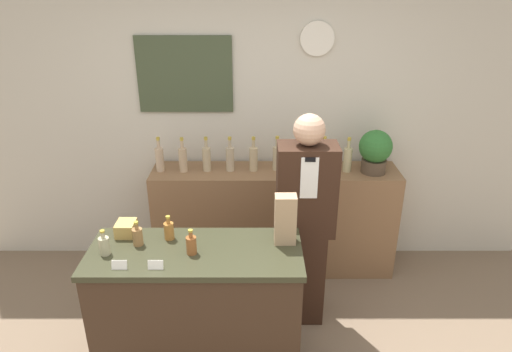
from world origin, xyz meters
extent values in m
cube|color=beige|center=(0.00, 2.00, 1.35)|extent=(5.20, 0.06, 2.70)
cube|color=#3B462F|center=(-0.54, 1.96, 1.75)|extent=(0.80, 0.02, 0.64)
cylinder|color=white|center=(0.55, 1.95, 2.04)|extent=(0.28, 0.03, 0.28)
cube|color=brown|center=(0.22, 1.73, 0.49)|extent=(2.13, 0.43, 0.97)
cube|color=#382619|center=(-0.33, 0.55, 0.45)|extent=(1.32, 0.53, 0.89)
cube|color=#30311F|center=(-0.33, 0.55, 0.91)|extent=(1.35, 0.56, 0.04)
cylinder|color=tan|center=(-0.91, 0.34, 0.31)|extent=(0.07, 0.07, 0.26)
cylinder|color=tan|center=(-0.62, 0.34, 0.31)|extent=(0.07, 0.07, 0.26)
cylinder|color=#9E6B38|center=(-0.33, 0.34, 0.31)|extent=(0.07, 0.07, 0.26)
cylinder|color=brown|center=(-0.04, 0.34, 0.31)|extent=(0.07, 0.07, 0.26)
cylinder|color=#2D5123|center=(0.25, 0.34, 0.31)|extent=(0.07, 0.07, 0.26)
cube|color=#331E14|center=(0.42, 1.05, 0.39)|extent=(0.32, 0.25, 0.78)
cube|color=#331E14|center=(0.42, 1.05, 1.11)|extent=(0.42, 0.25, 0.68)
cube|color=white|center=(0.42, 0.92, 1.26)|extent=(0.12, 0.01, 0.30)
cube|color=black|center=(0.42, 0.91, 1.40)|extent=(0.07, 0.01, 0.03)
sphere|color=tan|center=(0.42, 1.05, 1.56)|extent=(0.22, 0.22, 0.22)
cylinder|color=#4C3D2D|center=(1.05, 1.69, 1.03)|extent=(0.21, 0.21, 0.12)
sphere|color=#2D6B2D|center=(1.05, 1.69, 1.21)|extent=(0.28, 0.28, 0.28)
cube|color=tan|center=(0.24, 0.65, 1.10)|extent=(0.14, 0.10, 0.33)
cube|color=white|center=(-0.74, 0.35, 0.96)|extent=(0.09, 0.02, 0.06)
cube|color=white|center=(-0.53, 0.35, 0.96)|extent=(0.09, 0.02, 0.06)
cube|color=tan|center=(-0.80, 0.74, 0.98)|extent=(0.12, 0.15, 0.09)
cylinder|color=tan|center=(-0.87, 0.51, 0.99)|extent=(0.06, 0.06, 0.11)
cylinder|color=tan|center=(-0.87, 0.51, 1.07)|extent=(0.02, 0.02, 0.04)
cylinder|color=#B29933|center=(-0.87, 0.51, 1.09)|extent=(0.03, 0.03, 0.01)
cylinder|color=olive|center=(-0.69, 0.62, 0.99)|extent=(0.06, 0.06, 0.11)
cylinder|color=olive|center=(-0.69, 0.62, 1.07)|extent=(0.02, 0.02, 0.04)
cylinder|color=#B29933|center=(-0.69, 0.62, 1.09)|extent=(0.03, 0.03, 0.01)
cylinder|color=#A46A2F|center=(-0.51, 0.69, 0.99)|extent=(0.06, 0.06, 0.11)
cylinder|color=#A46A2F|center=(-0.51, 0.69, 1.07)|extent=(0.02, 0.02, 0.04)
cylinder|color=#B29933|center=(-0.51, 0.69, 1.09)|extent=(0.03, 0.03, 0.01)
cylinder|color=brown|center=(-0.34, 0.52, 0.99)|extent=(0.06, 0.06, 0.11)
cylinder|color=brown|center=(-0.34, 0.52, 1.07)|extent=(0.02, 0.02, 0.04)
cylinder|color=#B29933|center=(-0.34, 0.52, 1.09)|extent=(0.03, 0.03, 0.01)
cylinder|color=tan|center=(-0.76, 1.72, 1.08)|extent=(0.07, 0.07, 0.21)
cylinder|color=tan|center=(-0.76, 1.72, 1.22)|extent=(0.03, 0.03, 0.07)
cylinder|color=#B29933|center=(-0.76, 1.72, 1.27)|extent=(0.03, 0.03, 0.02)
cylinder|color=tan|center=(-0.56, 1.71, 1.08)|extent=(0.07, 0.07, 0.21)
cylinder|color=tan|center=(-0.56, 1.71, 1.22)|extent=(0.03, 0.03, 0.07)
cylinder|color=#B29933|center=(-0.56, 1.71, 1.27)|extent=(0.03, 0.03, 0.02)
cylinder|color=tan|center=(-0.36, 1.72, 1.08)|extent=(0.07, 0.07, 0.21)
cylinder|color=tan|center=(-0.36, 1.72, 1.22)|extent=(0.03, 0.03, 0.07)
cylinder|color=#B29933|center=(-0.36, 1.72, 1.27)|extent=(0.03, 0.03, 0.02)
cylinder|color=tan|center=(-0.16, 1.73, 1.08)|extent=(0.07, 0.07, 0.21)
cylinder|color=tan|center=(-0.16, 1.73, 1.22)|extent=(0.03, 0.03, 0.07)
cylinder|color=#B29933|center=(-0.16, 1.73, 1.27)|extent=(0.03, 0.03, 0.02)
cylinder|color=tan|center=(0.04, 1.73, 1.08)|extent=(0.07, 0.07, 0.21)
cylinder|color=tan|center=(0.04, 1.73, 1.22)|extent=(0.03, 0.03, 0.07)
cylinder|color=#B29933|center=(0.04, 1.73, 1.27)|extent=(0.03, 0.03, 0.02)
cylinder|color=tan|center=(0.24, 1.74, 1.08)|extent=(0.07, 0.07, 0.21)
cylinder|color=tan|center=(0.24, 1.74, 1.22)|extent=(0.03, 0.03, 0.07)
cylinder|color=#B29933|center=(0.24, 1.74, 1.27)|extent=(0.03, 0.03, 0.02)
cylinder|color=tan|center=(0.44, 1.74, 1.08)|extent=(0.07, 0.07, 0.21)
cylinder|color=tan|center=(0.44, 1.74, 1.22)|extent=(0.03, 0.03, 0.07)
cylinder|color=#B29933|center=(0.44, 1.74, 1.27)|extent=(0.03, 0.03, 0.02)
cylinder|color=tan|center=(0.63, 1.74, 1.08)|extent=(0.07, 0.07, 0.21)
cylinder|color=tan|center=(0.63, 1.74, 1.22)|extent=(0.03, 0.03, 0.07)
cylinder|color=#B29933|center=(0.63, 1.74, 1.27)|extent=(0.03, 0.03, 0.02)
cylinder|color=tan|center=(0.83, 1.71, 1.08)|extent=(0.07, 0.07, 0.21)
cylinder|color=tan|center=(0.83, 1.71, 1.22)|extent=(0.03, 0.03, 0.07)
cylinder|color=#B29933|center=(0.83, 1.71, 1.27)|extent=(0.03, 0.03, 0.02)
camera|label=1|loc=(0.06, -1.88, 2.51)|focal=32.00mm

